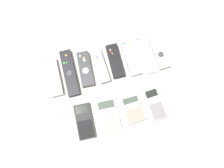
{
  "coord_description": "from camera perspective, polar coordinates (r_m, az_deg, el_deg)",
  "views": [
    {
      "loc": [
        -0.06,
        -0.19,
        0.96
      ],
      "look_at": [
        0.0,
        0.03,
        0.01
      ],
      "focal_mm": 35.0,
      "sensor_mm": 36.0,
      "label": 1
    }
  ],
  "objects": [
    {
      "name": "ground_plane",
      "position": [
        0.98,
        0.49,
        -2.02
      ],
      "size": [
        3.0,
        3.0,
        0.0
      ],
      "primitive_type": "plane",
      "color": "beige"
    },
    {
      "name": "remote_0",
      "position": [
        1.01,
        -14.98,
        1.58
      ],
      "size": [
        0.06,
        0.17,
        0.03
      ],
      "rotation": [
        0.0,
        0.0,
        -0.01
      ],
      "color": "#B7B7BC",
      "rests_on": "ground_plane"
    },
    {
      "name": "remote_1",
      "position": [
        1.0,
        -11.01,
        2.88
      ],
      "size": [
        0.05,
        0.22,
        0.02
      ],
      "rotation": [
        0.0,
        0.0,
        -0.01
      ],
      "color": "black",
      "rests_on": "ground_plane"
    },
    {
      "name": "remote_2",
      "position": [
        1.0,
        -6.96,
        3.9
      ],
      "size": [
        0.06,
        0.17,
        0.03
      ],
      "rotation": [
        0.0,
        0.0,
        -0.05
      ],
      "color": "#333338",
      "rests_on": "ground_plane"
    },
    {
      "name": "remote_3",
      "position": [
        1.0,
        -2.97,
        4.67
      ],
      "size": [
        0.05,
        0.16,
        0.02
      ],
      "rotation": [
        0.0,
        0.0,
        0.06
      ],
      "color": "gray",
      "rests_on": "ground_plane"
    },
    {
      "name": "remote_4",
      "position": [
        1.0,
        0.83,
        6.04
      ],
      "size": [
        0.06,
        0.16,
        0.02
      ],
      "rotation": [
        0.0,
        0.0,
        -0.01
      ],
      "color": "black",
      "rests_on": "ground_plane"
    },
    {
      "name": "remote_5",
      "position": [
        1.01,
        4.88,
        6.97
      ],
      "size": [
        0.06,
        0.18,
        0.02
      ],
      "rotation": [
        0.0,
        0.0,
        0.04
      ],
      "color": "#B7B7BC",
      "rests_on": "ground_plane"
    },
    {
      "name": "remote_6",
      "position": [
        1.03,
        8.44,
        7.92
      ],
      "size": [
        0.05,
        0.2,
        0.02
      ],
      "rotation": [
        0.0,
        0.0,
        0.04
      ],
      "color": "white",
      "rests_on": "ground_plane"
    },
    {
      "name": "remote_7",
      "position": [
        1.04,
        12.09,
        8.33
      ],
      "size": [
        0.06,
        0.17,
        0.03
      ],
      "rotation": [
        0.0,
        0.0,
        0.06
      ],
      "color": "#B7B7BC",
      "rests_on": "ground_plane"
    },
    {
      "name": "calculator_0",
      "position": [
        0.96,
        -7.17,
        -9.62
      ],
      "size": [
        0.08,
        0.15,
        0.02
      ],
      "rotation": [
        0.0,
        0.0,
        -0.04
      ],
      "color": "black",
      "rests_on": "ground_plane"
    },
    {
      "name": "calculator_1",
      "position": [
        0.95,
        -0.91,
        -8.44
      ],
      "size": [
        0.09,
        0.15,
        0.01
      ],
      "rotation": [
        0.0,
        0.0,
        -0.04
      ],
      "color": "beige",
      "rests_on": "ground_plane"
    },
    {
      "name": "calculator_2",
      "position": [
        0.96,
        5.51,
        -6.53
      ],
      "size": [
        0.09,
        0.12,
        0.02
      ],
      "rotation": [
        0.0,
        0.0,
        0.04
      ],
      "color": "#B2B2B7",
      "rests_on": "ground_plane"
    },
    {
      "name": "calculator_3",
      "position": [
        0.97,
        11.13,
        -5.15
      ],
      "size": [
        0.07,
        0.14,
        0.02
      ],
      "rotation": [
        0.0,
        0.0,
        0.06
      ],
      "color": "#B2B2B7",
      "rests_on": "ground_plane"
    }
  ]
}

